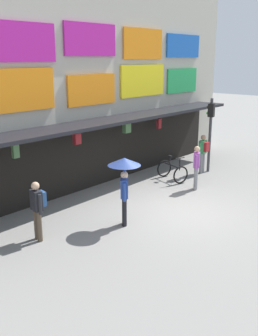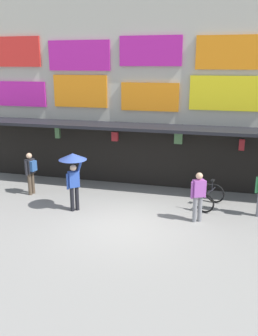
{
  "view_description": "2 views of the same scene",
  "coord_description": "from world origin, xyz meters",
  "views": [
    {
      "loc": [
        -10.02,
        -6.58,
        4.86
      ],
      "look_at": [
        -0.7,
        1.55,
        1.33
      ],
      "focal_mm": 41.62,
      "sensor_mm": 36.0,
      "label": 1
    },
    {
      "loc": [
        2.85,
        -10.31,
        5.02
      ],
      "look_at": [
        -0.43,
        2.34,
        1.19
      ],
      "focal_mm": 38.46,
      "sensor_mm": 36.0,
      "label": 2
    }
  ],
  "objects": [
    {
      "name": "bicycle_parked",
      "position": [
        2.63,
        2.1,
        0.39
      ],
      "size": [
        1.04,
        1.32,
        1.05
      ],
      "color": "black",
      "rests_on": "ground"
    },
    {
      "name": "pedestrian_in_purple",
      "position": [
        -4.25,
        1.74,
        0.98
      ],
      "size": [
        0.4,
        0.52,
        1.68
      ],
      "color": "brown",
      "rests_on": "ground"
    },
    {
      "name": "pedestrian_in_green",
      "position": [
        2.28,
        0.78,
        0.95
      ],
      "size": [
        0.48,
        0.36,
        1.68
      ],
      "color": "gray",
      "rests_on": "ground"
    },
    {
      "name": "pedestrian_with_umbrella",
      "position": [
        -1.96,
        0.63,
        1.64
      ],
      "size": [
        0.96,
        0.96,
        2.08
      ],
      "color": "black",
      "rests_on": "ground"
    },
    {
      "name": "shopfront",
      "position": [
        -0.0,
        4.57,
        3.96
      ],
      "size": [
        18.0,
        2.6,
        8.0
      ],
      "color": "#B2AD9E",
      "rests_on": "ground"
    },
    {
      "name": "ground_plane",
      "position": [
        0.0,
        0.0,
        0.0
      ],
      "size": [
        80.0,
        80.0,
        0.0
      ],
      "primitive_type": "plane",
      "color": "gray"
    }
  ]
}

